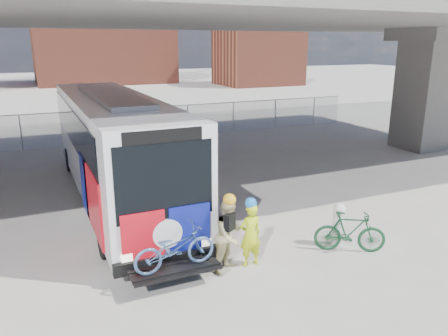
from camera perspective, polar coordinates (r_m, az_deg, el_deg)
ground at (r=14.03m, az=-3.43°, el=-6.15°), size 160.00×160.00×0.00m
bus at (r=15.46m, az=-14.22°, el=3.64°), size 2.67×12.93×3.69m
overpass at (r=16.85m, az=-9.04°, el=20.09°), size 40.00×16.00×7.95m
chainlink_fence at (r=24.89m, az=-13.55°, el=6.60°), size 30.00×0.06×30.00m
brick_buildings at (r=60.67m, az=-19.60°, el=15.19°), size 54.00×22.00×12.00m
bollard at (r=12.18m, az=14.75°, el=-6.95°), size 0.31×0.31×1.20m
cyclist_hivis at (r=10.70m, az=3.47°, el=-8.49°), size 0.60×0.41×1.76m
cyclist_tan at (r=10.44m, az=0.71°, el=-8.69°), size 1.08×1.01×1.94m
bike_parked at (r=11.93m, az=16.11°, el=-8.02°), size 1.84×1.39×1.10m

